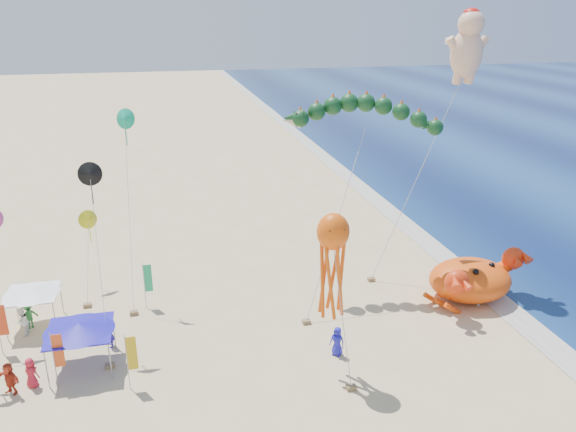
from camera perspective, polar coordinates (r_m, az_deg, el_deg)
The scene contains 11 objects.
ground at distance 36.11m, azimuth 3.88°, elevation -10.56°, with size 320.00×320.00×0.00m, color #D1B784.
foam_strip at distance 40.91m, azimuth 20.35°, elevation -7.96°, with size 320.00×320.00×0.00m, color silver.
crab_inflatable at distance 39.87m, azimuth 18.10°, elevation -6.08°, with size 7.59×6.45×3.33m.
dragon_kite at distance 37.28m, azimuth 7.76°, elevation 9.77°, with size 10.59×6.82×12.98m.
cherub_kite at distance 40.34m, azimuth 17.78°, elevation 16.23°, with size 7.46×1.95×18.60m.
octopus_kite at distance 28.52m, azimuth 4.54°, elevation -4.23°, with size 1.67×2.88×9.04m.
canopy_blue at distance 32.64m, azimuth -20.46°, elevation -10.56°, with size 3.72×3.72×2.71m.
canopy_white at distance 37.66m, azimuth -24.64°, elevation -6.93°, with size 3.29×3.29×2.71m.
feather_flags at distance 33.72m, azimuth -19.81°, elevation -10.28°, with size 8.54×8.57×3.20m.
beachgoers at distance 34.21m, azimuth -17.93°, elevation -11.81°, with size 29.55×8.08×1.79m.
small_kites at distance 35.05m, azimuth -22.09°, elevation -0.05°, with size 8.91×14.11×12.76m.
Camera 1 is at (-9.40, -29.61, 18.41)m, focal length 35.00 mm.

